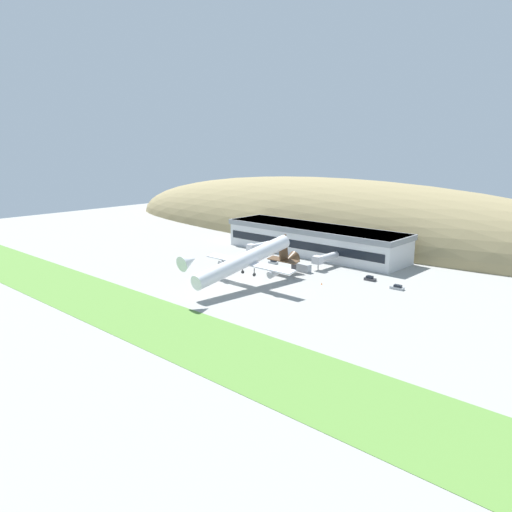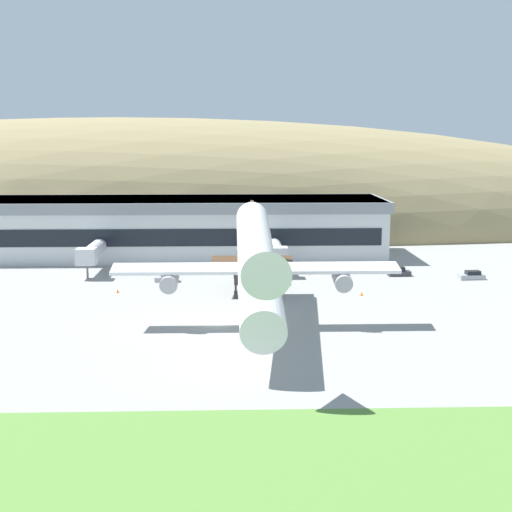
{
  "view_description": "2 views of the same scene",
  "coord_description": "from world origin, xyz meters",
  "px_view_note": "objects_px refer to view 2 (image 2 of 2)",
  "views": [
    {
      "loc": [
        114.8,
        -116.85,
        46.22
      ],
      "look_at": [
        6.02,
        1.7,
        9.76
      ],
      "focal_mm": 35.0,
      "sensor_mm": 36.0,
      "label": 1
    },
    {
      "loc": [
        2.19,
        -91.55,
        24.88
      ],
      "look_at": [
        5.1,
        -4.69,
        9.99
      ],
      "focal_mm": 50.0,
      "sensor_mm": 36.0,
      "label": 2
    }
  ],
  "objects_px": {
    "service_car_1": "(472,276)",
    "jetway_1": "(276,251)",
    "service_car_2": "(167,278)",
    "cargo_airplane": "(256,262)",
    "jetway_0": "(92,252)",
    "traffic_cone_0": "(362,294)",
    "terminal_building": "(183,224)",
    "fuel_truck": "(259,275)",
    "traffic_cone_1": "(118,291)",
    "service_car_0": "(399,272)"
  },
  "relations": [
    {
      "from": "cargo_airplane",
      "to": "fuel_truck",
      "type": "distance_m",
      "value": 29.13
    },
    {
      "from": "terminal_building",
      "to": "traffic_cone_0",
      "type": "relative_size",
      "value": 141.36
    },
    {
      "from": "jetway_1",
      "to": "service_car_2",
      "type": "xyz_separation_m",
      "value": [
        -19.12,
        -7.51,
        -3.41
      ]
    },
    {
      "from": "service_car_1",
      "to": "traffic_cone_0",
      "type": "height_order",
      "value": "service_car_1"
    },
    {
      "from": "service_car_0",
      "to": "traffic_cone_1",
      "type": "bearing_deg",
      "value": -165.84
    },
    {
      "from": "fuel_truck",
      "to": "traffic_cone_1",
      "type": "bearing_deg",
      "value": -164.45
    },
    {
      "from": "service_car_2",
      "to": "traffic_cone_0",
      "type": "bearing_deg",
      "value": -20.36
    },
    {
      "from": "service_car_2",
      "to": "traffic_cone_1",
      "type": "height_order",
      "value": "service_car_2"
    },
    {
      "from": "terminal_building",
      "to": "jetway_0",
      "type": "height_order",
      "value": "terminal_building"
    },
    {
      "from": "service_car_2",
      "to": "jetway_0",
      "type": "bearing_deg",
      "value": 152.46
    },
    {
      "from": "jetway_1",
      "to": "service_car_1",
      "type": "bearing_deg",
      "value": -12.25
    },
    {
      "from": "traffic_cone_1",
      "to": "service_car_2",
      "type": "bearing_deg",
      "value": 49.71
    },
    {
      "from": "service_car_0",
      "to": "traffic_cone_1",
      "type": "height_order",
      "value": "service_car_0"
    },
    {
      "from": "service_car_1",
      "to": "traffic_cone_1",
      "type": "xyz_separation_m",
      "value": [
        -59.83,
        -8.61,
        -0.35
      ]
    },
    {
      "from": "jetway_0",
      "to": "traffic_cone_1",
      "type": "bearing_deg",
      "value": -66.04
    },
    {
      "from": "jetway_0",
      "to": "cargo_airplane",
      "type": "relative_size",
      "value": 0.26
    },
    {
      "from": "service_car_2",
      "to": "fuel_truck",
      "type": "height_order",
      "value": "fuel_truck"
    },
    {
      "from": "service_car_0",
      "to": "fuel_truck",
      "type": "distance_m",
      "value": 25.86
    },
    {
      "from": "service_car_2",
      "to": "traffic_cone_0",
      "type": "relative_size",
      "value": 6.99
    },
    {
      "from": "service_car_1",
      "to": "jetway_0",
      "type": "bearing_deg",
      "value": 173.9
    },
    {
      "from": "traffic_cone_0",
      "to": "service_car_1",
      "type": "bearing_deg",
      "value": 28.98
    },
    {
      "from": "jetway_0",
      "to": "traffic_cone_0",
      "type": "height_order",
      "value": "jetway_0"
    },
    {
      "from": "traffic_cone_0",
      "to": "jetway_0",
      "type": "bearing_deg",
      "value": 157.33
    },
    {
      "from": "jetway_1",
      "to": "service_car_1",
      "type": "distance_m",
      "value": 34.54
    },
    {
      "from": "service_car_1",
      "to": "traffic_cone_0",
      "type": "distance_m",
      "value": 24.44
    },
    {
      "from": "service_car_2",
      "to": "service_car_1",
      "type": "bearing_deg",
      "value": 0.23
    },
    {
      "from": "service_car_0",
      "to": "cargo_airplane",
      "type": "bearing_deg",
      "value": -128.02
    },
    {
      "from": "cargo_airplane",
      "to": "fuel_truck",
      "type": "bearing_deg",
      "value": 87.28
    },
    {
      "from": "terminal_building",
      "to": "jetway_1",
      "type": "distance_m",
      "value": 25.54
    },
    {
      "from": "service_car_1",
      "to": "traffic_cone_0",
      "type": "relative_size",
      "value": 7.81
    },
    {
      "from": "service_car_0",
      "to": "traffic_cone_1",
      "type": "distance_m",
      "value": 49.38
    },
    {
      "from": "terminal_building",
      "to": "traffic_cone_1",
      "type": "height_order",
      "value": "terminal_building"
    },
    {
      "from": "cargo_airplane",
      "to": "service_car_2",
      "type": "distance_m",
      "value": 34.4
    },
    {
      "from": "jetway_1",
      "to": "traffic_cone_0",
      "type": "xyz_separation_m",
      "value": [
        12.22,
        -19.13,
        -3.71
      ]
    },
    {
      "from": "jetway_1",
      "to": "service_car_1",
      "type": "relative_size",
      "value": 3.06
    },
    {
      "from": "service_car_1",
      "to": "jetway_1",
      "type": "bearing_deg",
      "value": 167.75
    },
    {
      "from": "jetway_0",
      "to": "service_car_1",
      "type": "xyz_separation_m",
      "value": [
        66.83,
        -7.14,
        -3.36
      ]
    },
    {
      "from": "jetway_0",
      "to": "service_car_1",
      "type": "relative_size",
      "value": 3.12
    },
    {
      "from": "jetway_1",
      "to": "traffic_cone_0",
      "type": "bearing_deg",
      "value": -57.44
    },
    {
      "from": "jetway_0",
      "to": "fuel_truck",
      "type": "xyz_separation_m",
      "value": [
        29.68,
        -9.44,
        -2.58
      ]
    },
    {
      "from": "service_car_2",
      "to": "terminal_building",
      "type": "bearing_deg",
      "value": 87.41
    },
    {
      "from": "traffic_cone_0",
      "to": "terminal_building",
      "type": "bearing_deg",
      "value": 129.15
    },
    {
      "from": "service_car_0",
      "to": "service_car_2",
      "type": "distance_m",
      "value": 40.93
    },
    {
      "from": "service_car_0",
      "to": "service_car_1",
      "type": "relative_size",
      "value": 0.89
    },
    {
      "from": "jetway_0",
      "to": "cargo_airplane",
      "type": "bearing_deg",
      "value": -53.0
    },
    {
      "from": "cargo_airplane",
      "to": "service_car_1",
      "type": "bearing_deg",
      "value": 38.36
    },
    {
      "from": "jetway_1",
      "to": "service_car_0",
      "type": "relative_size",
      "value": 3.45
    },
    {
      "from": "terminal_building",
      "to": "cargo_airplane",
      "type": "height_order",
      "value": "cargo_airplane"
    },
    {
      "from": "jetway_0",
      "to": "jetway_1",
      "type": "bearing_deg",
      "value": 0.26
    },
    {
      "from": "jetway_1",
      "to": "terminal_building",
      "type": "bearing_deg",
      "value": 135.05
    }
  ]
}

